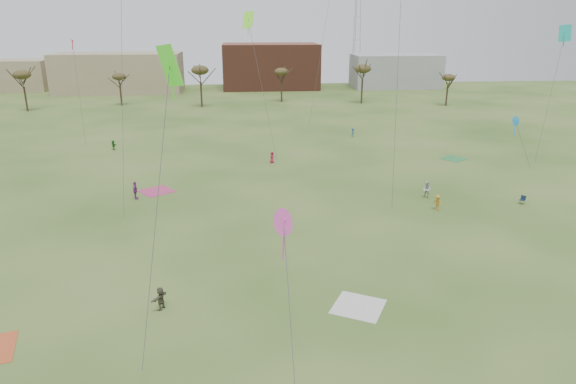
{
  "coord_description": "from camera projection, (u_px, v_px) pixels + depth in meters",
  "views": [
    {
      "loc": [
        -3.39,
        -25.1,
        18.07
      ],
      "look_at": [
        0.0,
        12.0,
        5.5
      ],
      "focal_mm": 31.84,
      "sensor_mm": 36.0,
      "label": 1
    }
  ],
  "objects": [
    {
      "name": "camp_chair_right",
      "position": [
        522.0,
        202.0,
        52.79
      ],
      "size": [
        0.74,
        0.73,
        0.87
      ],
      "rotation": [
        0.0,
        0.0,
        5.37
      ],
      "color": "#131E34",
      "rests_on": "ground"
    },
    {
      "name": "blanket_olive",
      "position": [
        453.0,
        159.0,
        70.07
      ],
      "size": [
        4.02,
        4.02,
        0.03
      ],
      "primitive_type": "cube",
      "rotation": [
        0.0,
        0.0,
        0.62
      ],
      "color": "#2E803F",
      "rests_on": "ground"
    },
    {
      "name": "ground",
      "position": [
        307.0,
        347.0,
        29.75
      ],
      "size": [
        260.0,
        260.0,
        0.0
      ],
      "primitive_type": "plane",
      "color": "#2C4E18",
      "rests_on": "ground"
    },
    {
      "name": "flyer_far_c",
      "position": [
        353.0,
        132.0,
        83.29
      ],
      "size": [
        0.85,
        1.03,
        1.38
      ],
      "primitive_type": "imported",
      "rotation": [
        0.0,
        0.0,
        4.26
      ],
      "color": "navy",
      "rests_on": "ground"
    },
    {
      "name": "kites_aloft",
      "position": [
        267.0,
        1.0,
        52.26
      ],
      "size": [
        67.35,
        71.73,
        27.78
      ],
      "color": "#DC1942",
      "rests_on": "ground"
    },
    {
      "name": "tree_line",
      "position": [
        243.0,
        78.0,
        101.9
      ],
      "size": [
        117.44,
        49.32,
        8.91
      ],
      "color": "#3A2B1E",
      "rests_on": "ground"
    },
    {
      "name": "flyer_far_a",
      "position": [
        114.0,
        145.0,
        74.7
      ],
      "size": [
        1.24,
        1.25,
        1.44
      ],
      "primitive_type": "imported",
      "rotation": [
        0.0,
        0.0,
        2.35
      ],
      "color": "#246D26",
      "rests_on": "ground"
    },
    {
      "name": "flyer_far_b",
      "position": [
        272.0,
        157.0,
        67.85
      ],
      "size": [
        0.85,
        0.89,
        1.53
      ],
      "primitive_type": "imported",
      "rotation": [
        0.0,
        0.0,
        0.89
      ],
      "color": "#A61C3B",
      "rests_on": "ground"
    },
    {
      "name": "building_tan",
      "position": [
        119.0,
        73.0,
        133.65
      ],
      "size": [
        32.0,
        14.0,
        10.0
      ],
      "primitive_type": "cube",
      "color": "#937F60",
      "rests_on": "ground"
    },
    {
      "name": "spectator_mid_d",
      "position": [
        135.0,
        190.0,
        54.0
      ],
      "size": [
        0.57,
        1.17,
        1.94
      ],
      "primitive_type": "imported",
      "rotation": [
        0.0,
        0.0,
        1.48
      ],
      "color": "#963E96",
      "rests_on": "ground"
    },
    {
      "name": "blanket_cream",
      "position": [
        358.0,
        307.0,
        33.9
      ],
      "size": [
        4.26,
        4.26,
        0.03
      ],
      "primitive_type": "cube",
      "rotation": [
        0.0,
        0.0,
        1.08
      ],
      "color": "silver",
      "rests_on": "ground"
    },
    {
      "name": "building_tan_west",
      "position": [
        12.0,
        75.0,
        137.99
      ],
      "size": [
        20.0,
        12.0,
        8.0
      ],
      "primitive_type": "cube",
      "color": "#937F60",
      "rests_on": "ground"
    },
    {
      "name": "building_grey",
      "position": [
        395.0,
        71.0,
        143.11
      ],
      "size": [
        24.0,
        12.0,
        9.0
      ],
      "primitive_type": "cube",
      "color": "gray",
      "rests_on": "ground"
    },
    {
      "name": "radio_tower",
      "position": [
        357.0,
        16.0,
        144.15
      ],
      "size": [
        1.51,
        1.72,
        41.0
      ],
      "color": "#9EA3A8",
      "rests_on": "ground"
    },
    {
      "name": "building_brick",
      "position": [
        271.0,
        66.0,
        141.5
      ],
      "size": [
        26.0,
        16.0,
        12.0
      ],
      "primitive_type": "cube",
      "color": "brown",
      "rests_on": "ground"
    },
    {
      "name": "blanket_plum",
      "position": [
        157.0,
        191.0,
        56.77
      ],
      "size": [
        4.5,
        4.5,
        0.03
      ],
      "primitive_type": "cube",
      "rotation": [
        0.0,
        0.0,
        0.61
      ],
      "color": "#B73869",
      "rests_on": "ground"
    },
    {
      "name": "spectator_fore_c",
      "position": [
        161.0,
        298.0,
        33.39
      ],
      "size": [
        1.16,
        1.5,
        1.58
      ],
      "primitive_type": "imported",
      "rotation": [
        0.0,
        0.0,
        4.17
      ],
      "color": "brown",
      "rests_on": "ground"
    },
    {
      "name": "spectator_mid_e",
      "position": [
        427.0,
        190.0,
        54.37
      ],
      "size": [
        1.14,
        1.14,
        1.86
      ],
      "primitive_type": "imported",
      "rotation": [
        0.0,
        0.0,
        5.48
      ],
      "color": "silver",
      "rests_on": "ground"
    },
    {
      "name": "flyer_mid_b",
      "position": [
        437.0,
        202.0,
        50.93
      ],
      "size": [
        0.96,
        1.19,
        1.61
      ],
      "primitive_type": "imported",
      "rotation": [
        0.0,
        0.0,
        5.12
      ],
      "color": "#B77B22",
      "rests_on": "ground"
    }
  ]
}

